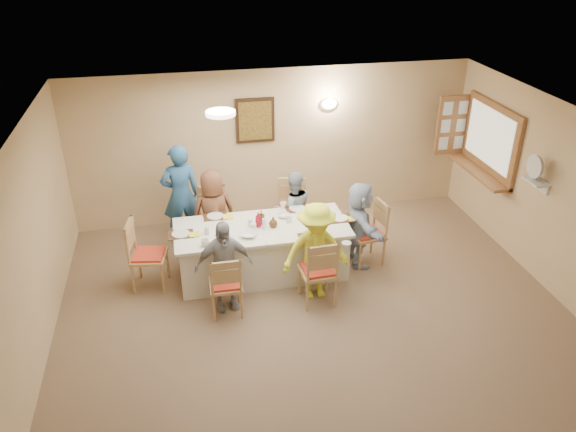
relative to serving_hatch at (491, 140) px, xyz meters
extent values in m
plane|color=#765E4B|center=(-3.21, -2.40, -1.50)|extent=(7.00, 7.00, 0.00)
plane|color=#DBB987|center=(-3.21, 1.10, -0.25)|extent=(6.50, 0.00, 6.50)
plane|color=#DBB987|center=(-6.46, -2.40, -0.25)|extent=(0.00, 7.00, 7.00)
plane|color=white|center=(-3.21, -2.40, 1.00)|extent=(7.00, 7.00, 0.00)
cube|color=black|center=(-3.51, 1.07, 0.20)|extent=(0.62, 0.04, 0.72)
cube|color=black|center=(-3.51, 1.05, 0.20)|extent=(0.52, 0.02, 0.62)
ellipsoid|color=white|center=(-2.31, 1.04, 0.40)|extent=(0.26, 0.09, 0.18)
cylinder|color=white|center=(-4.21, -0.90, 0.97)|extent=(0.36, 0.36, 0.05)
cube|color=#935B35|center=(0.00, 0.00, 0.00)|extent=(0.06, 1.50, 1.15)
cube|color=#935B35|center=(-0.12, 0.00, -0.53)|extent=(0.30, 1.50, 0.05)
cube|color=#935B35|center=(-0.26, 0.76, 0.00)|extent=(0.55, 0.04, 1.00)
cube|color=white|center=(-0.08, -1.35, -0.10)|extent=(0.22, 0.36, 0.03)
cube|color=silver|center=(-3.72, -0.69, -1.12)|extent=(2.40, 1.01, 0.76)
imported|color=brown|center=(-4.32, -0.01, -0.82)|extent=(0.81, 0.66, 1.35)
imported|color=#929FAB|center=(-3.12, -0.01, -0.88)|extent=(0.65, 0.54, 1.23)
imported|color=#9B9B9B|center=(-4.32, -1.37, -0.87)|extent=(0.80, 0.45, 1.26)
imported|color=#E9F633|center=(-3.12, -1.37, -0.81)|extent=(0.92, 0.56, 1.37)
imported|color=silver|center=(-2.30, -0.69, -0.86)|extent=(1.19, 0.39, 1.28)
imported|color=#2D649B|center=(-4.77, 0.46, -0.69)|extent=(0.72, 0.58, 1.61)
cube|color=#472B19|center=(-4.32, -1.11, -0.74)|extent=(0.34, 0.25, 0.01)
cylinder|color=white|center=(-4.32, -1.11, -0.73)|extent=(0.23, 0.23, 0.01)
cube|color=#F7F534|center=(-4.14, -1.16, -0.73)|extent=(0.14, 0.14, 0.01)
cube|color=#472B19|center=(-3.12, -1.11, -0.74)|extent=(0.33, 0.25, 0.01)
cylinder|color=white|center=(-3.12, -1.11, -0.73)|extent=(0.25, 0.25, 0.02)
cube|color=#F7F534|center=(-2.94, -1.16, -0.73)|extent=(0.14, 0.14, 0.01)
cube|color=#472B19|center=(-4.32, -0.27, -0.74)|extent=(0.34, 0.25, 0.01)
cylinder|color=white|center=(-4.32, -0.27, -0.73)|extent=(0.23, 0.23, 0.01)
cube|color=#F7F534|center=(-4.14, -0.32, -0.73)|extent=(0.15, 0.15, 0.01)
cube|color=#472B19|center=(-3.12, -0.27, -0.74)|extent=(0.34, 0.25, 0.01)
cylinder|color=white|center=(-3.12, -0.27, -0.73)|extent=(0.23, 0.23, 0.01)
cube|color=#F7F534|center=(-2.94, -0.32, -0.73)|extent=(0.14, 0.14, 0.01)
cube|color=#472B19|center=(-4.82, -0.69, -0.74)|extent=(0.34, 0.25, 0.01)
cylinder|color=white|center=(-4.82, -0.69, -0.73)|extent=(0.24, 0.24, 0.02)
cube|color=#F7F534|center=(-4.64, -0.74, -0.73)|extent=(0.13, 0.13, 0.01)
cube|color=#472B19|center=(-2.60, -0.69, -0.74)|extent=(0.37, 0.27, 0.01)
cylinder|color=white|center=(-2.60, -0.69, -0.73)|extent=(0.24, 0.24, 0.01)
cube|color=#F7F534|center=(-2.42, -0.74, -0.73)|extent=(0.14, 0.14, 0.01)
imported|color=white|center=(-4.52, -1.05, -0.70)|extent=(0.14, 0.14, 0.09)
imported|color=white|center=(-3.31, -0.20, -0.70)|extent=(0.14, 0.14, 0.09)
imported|color=white|center=(-3.93, -0.92, -0.71)|extent=(0.34, 0.34, 0.05)
imported|color=white|center=(-3.36, -0.48, -0.71)|extent=(0.27, 0.27, 0.05)
imported|color=#AD0E24|center=(-3.76, -0.68, -0.63)|extent=(0.13, 0.13, 0.22)
imported|color=#523015|center=(-3.71, -0.61, -0.64)|extent=(0.12, 0.12, 0.20)
imported|color=#523015|center=(-3.56, -0.73, -0.66)|extent=(0.19, 0.19, 0.15)
cylinder|color=silver|center=(-3.87, -0.64, -0.68)|extent=(0.06, 0.06, 0.09)
camera|label=1|loc=(-4.75, -7.39, 3.00)|focal=35.00mm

